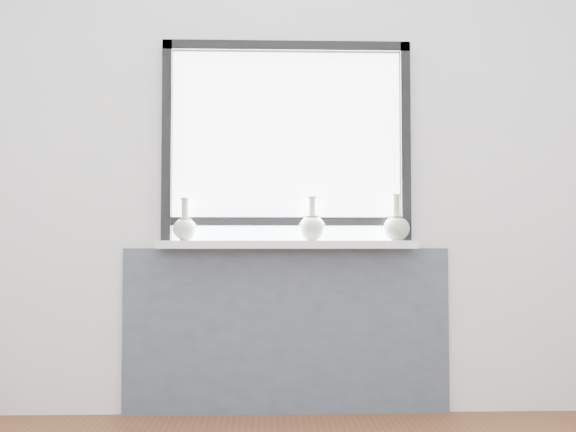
{
  "coord_description": "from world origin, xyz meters",
  "views": [
    {
      "loc": [
        -0.1,
        -1.58,
        0.89
      ],
      "look_at": [
        0.0,
        1.55,
        1.02
      ],
      "focal_mm": 40.0,
      "sensor_mm": 36.0,
      "label": 1
    }
  ],
  "objects_px": {
    "vase_b": "(312,226)",
    "vase_c": "(396,226)",
    "windowsill": "(287,245)",
    "vase_a": "(185,227)"
  },
  "relations": [
    {
      "from": "vase_c",
      "to": "vase_a",
      "type": "bearing_deg",
      "value": 178.73
    },
    {
      "from": "windowsill",
      "to": "vase_b",
      "type": "bearing_deg",
      "value": 0.89
    },
    {
      "from": "vase_b",
      "to": "vase_c",
      "type": "xyz_separation_m",
      "value": [
        0.43,
        -0.03,
        -0.0
      ]
    },
    {
      "from": "windowsill",
      "to": "vase_a",
      "type": "xyz_separation_m",
      "value": [
        -0.52,
        -0.0,
        0.09
      ]
    },
    {
      "from": "vase_a",
      "to": "vase_c",
      "type": "bearing_deg",
      "value": -1.27
    },
    {
      "from": "vase_a",
      "to": "vase_b",
      "type": "height_order",
      "value": "vase_b"
    },
    {
      "from": "vase_a",
      "to": "vase_c",
      "type": "height_order",
      "value": "vase_c"
    },
    {
      "from": "windowsill",
      "to": "vase_c",
      "type": "xyz_separation_m",
      "value": [
        0.56,
        -0.03,
        0.09
      ]
    },
    {
      "from": "windowsill",
      "to": "vase_b",
      "type": "relative_size",
      "value": 5.79
    },
    {
      "from": "windowsill",
      "to": "vase_b",
      "type": "distance_m",
      "value": 0.16
    }
  ]
}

